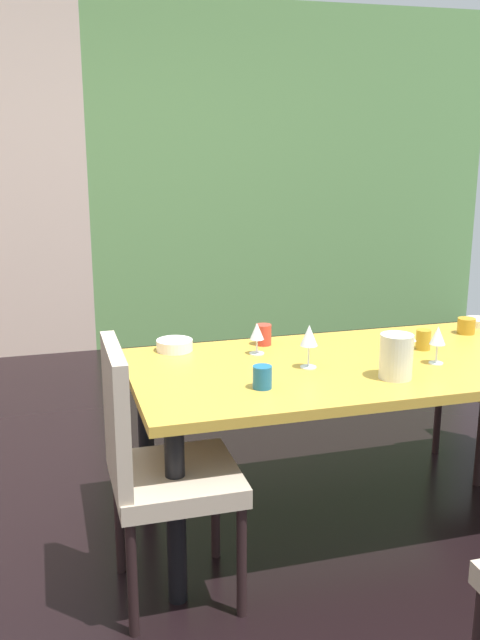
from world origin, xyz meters
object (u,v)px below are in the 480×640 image
Objects in this scene: chair_left_near at (153,460)px; wine_glass_east at (257,332)px; wine_glass_north at (438,337)px; cup_corner at (262,377)px; serving_bowl_west at (478,322)px; pitcher_rear at (396,356)px; dining_table at (364,378)px; cup_center at (263,335)px; serving_bowl_near_window at (175,345)px; cup_near_shelf at (466,326)px; cup_south at (423,340)px; wine_glass_right at (309,337)px.

chair_left_near reaches higher than wine_glass_east.
cup_corner is at bearing -173.79° from wine_glass_north.
serving_bowl_west is at bearing 7.32° from wine_glass_east.
dining_table is at bearing 94.62° from pitcher_rear.
dining_table is at bearing 20.95° from cup_corner.
cup_center is 0.53× the size of pitcher_rear.
serving_bowl_near_window is (-1.53, -0.01, 0.01)m from serving_bowl_west.
pitcher_rear is (0.54, -0.03, 0.05)m from cup_corner.
cup_near_shelf is (1.39, -0.11, 0.01)m from serving_bowl_near_window.
pitcher_rear is at bearing -133.78° from cup_south.
serving_bowl_near_window is 0.61m from cup_corner.
cup_corner is at bearing -144.69° from wine_glass_right.
serving_bowl_west is 1.53m from serving_bowl_near_window.
wine_glass_east reaches higher than cup_near_shelf.
wine_glass_north is 0.54m from cup_near_shelf.
wine_glass_right reaches higher than cup_corner.
pitcher_rear reaches higher than wine_glass_north.
serving_bowl_west is at bearing 0.24° from serving_bowl_near_window.
pitcher_rear is (-0.77, -0.60, 0.07)m from serving_bowl_west.
serving_bowl_near_window is at bearing 164.97° from cup_south.
wine_glass_right is 0.62m from serving_bowl_near_window.
wine_glass_north reaches higher than wine_glass_east.
cup_near_shelf is 0.99m from cup_center.
serving_bowl_near_window is at bearing 156.11° from wine_glass_east.
wine_glass_east reaches higher than serving_bowl_near_window.
chair_left_near is at bearing -133.20° from cup_center.
pitcher_rear is at bearing -36.79° from wine_glass_right.
cup_south is at bearing -21.69° from cup_center.
wine_glass_north is 0.21m from cup_south.
serving_bowl_near_window is at bearing 111.80° from cup_corner.
wine_glass_right is at bearing -77.89° from cup_center.
cup_south is (0.58, 0.10, -0.09)m from wine_glass_right.
cup_south reaches higher than cup_corner.
serving_bowl_west is (1.05, 0.39, -0.11)m from wine_glass_right.
wine_glass_east reaches higher than serving_bowl_west.
dining_table is at bearing -158.26° from cup_near_shelf.
cup_center is at bearing -178.49° from serving_bowl_west.
wine_glass_right reaches higher than pitcher_rear.
wine_glass_right reaches higher than cup_south.
wine_glass_right reaches higher than dining_table.
cup_center reaches higher than serving_bowl_west.
dining_table is 0.35m from cup_south.
wine_glass_north is 0.79m from cup_corner.
cup_center is at bearing 60.67° from wine_glass_east.
wine_glass_right is at bearing -170.22° from cup_south.
chair_left_near is at bearing -162.85° from cup_south.
cup_corner reaches higher than serving_bowl_near_window.
cup_south is 0.95× the size of cup_center.
wine_glass_east is at bearing 151.94° from dining_table.
cup_near_shelf is (1.06, 0.04, -0.06)m from wine_glass_east.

